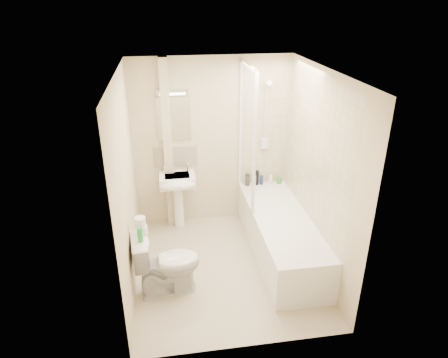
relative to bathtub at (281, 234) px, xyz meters
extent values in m
plane|color=beige|center=(-0.75, -0.20, -0.29)|extent=(2.50, 2.50, 0.00)
cube|color=beige|center=(-0.75, 1.05, 0.91)|extent=(2.20, 0.02, 2.40)
cube|color=beige|center=(-1.85, -0.20, 0.91)|extent=(0.02, 2.50, 2.40)
cube|color=beige|center=(0.35, -0.20, 0.91)|extent=(0.02, 2.50, 2.40)
cube|color=white|center=(-0.75, -0.20, 2.11)|extent=(2.20, 2.50, 0.02)
cube|color=beige|center=(0.00, 1.04, 1.14)|extent=(0.70, 0.01, 1.75)
cube|color=beige|center=(0.34, 0.00, 1.14)|extent=(0.01, 2.10, 1.75)
cube|color=beige|center=(-1.37, 0.99, 0.91)|extent=(0.12, 0.12, 2.40)
cube|color=beige|center=(-1.27, 1.04, 0.74)|extent=(0.60, 0.02, 0.30)
cube|color=white|center=(-1.27, 1.04, 1.29)|extent=(0.46, 0.01, 0.60)
cube|color=silver|center=(-1.27, 1.02, 1.66)|extent=(0.42, 0.07, 0.07)
cube|color=white|center=(0.00, 0.00, -0.01)|extent=(0.70, 2.10, 0.55)
cube|color=white|center=(0.00, 0.00, 0.21)|extent=(0.56, 1.96, 0.05)
cube|color=white|center=(-0.35, 0.60, 1.16)|extent=(0.01, 0.90, 1.80)
cube|color=white|center=(-0.35, 1.03, 1.16)|extent=(0.04, 0.04, 1.80)
cube|color=white|center=(-0.35, 0.15, 1.16)|extent=(0.04, 0.04, 1.80)
cube|color=white|center=(-0.35, 0.60, 2.04)|extent=(0.04, 0.90, 0.04)
cube|color=white|center=(-0.35, 0.60, 0.28)|extent=(0.04, 0.90, 0.03)
cylinder|color=white|center=(0.00, 1.02, 1.26)|extent=(0.02, 0.02, 0.90)
cylinder|color=white|center=(0.00, 1.02, 0.81)|extent=(0.05, 0.05, 0.02)
cylinder|color=white|center=(0.00, 1.02, 1.71)|extent=(0.05, 0.05, 0.02)
cylinder|color=white|center=(0.00, 0.95, 1.74)|extent=(0.08, 0.11, 0.11)
cube|color=white|center=(0.00, 1.01, 0.88)|extent=(0.10, 0.05, 0.14)
cylinder|color=white|center=(-0.02, 0.99, 1.31)|extent=(0.01, 0.13, 0.84)
cylinder|color=white|center=(-1.27, 0.88, 0.04)|extent=(0.14, 0.14, 0.66)
cube|color=white|center=(-1.27, 0.85, 0.47)|extent=(0.49, 0.38, 0.15)
ellipsoid|color=white|center=(-1.27, 0.68, 0.47)|extent=(0.49, 0.21, 0.15)
cube|color=silver|center=(-1.27, 0.85, 0.52)|extent=(0.34, 0.25, 0.04)
cylinder|color=white|center=(-1.43, 0.96, 0.59)|extent=(0.03, 0.03, 0.10)
cylinder|color=white|center=(-1.11, 0.96, 0.59)|extent=(0.03, 0.03, 0.10)
sphere|color=white|center=(-1.43, 0.96, 0.64)|extent=(0.04, 0.04, 0.04)
sphere|color=white|center=(-1.11, 0.96, 0.64)|extent=(0.04, 0.04, 0.04)
cylinder|color=black|center=(-0.25, 0.96, 0.35)|extent=(0.07, 0.07, 0.18)
cylinder|color=white|center=(-0.15, 0.96, 0.34)|extent=(0.06, 0.06, 0.16)
cylinder|color=black|center=(-0.11, 0.96, 0.37)|extent=(0.06, 0.06, 0.22)
cylinder|color=navy|center=(-0.03, 0.96, 0.33)|extent=(0.05, 0.05, 0.14)
cylinder|color=white|center=(0.10, 0.96, 0.33)|extent=(0.05, 0.05, 0.14)
cylinder|color=green|center=(0.23, 0.96, 0.30)|extent=(0.07, 0.07, 0.09)
imported|color=white|center=(-1.47, -0.51, 0.08)|extent=(0.57, 0.82, 0.75)
cylinder|color=white|center=(-1.70, -0.44, 0.50)|extent=(0.10, 0.10, 0.09)
cylinder|color=white|center=(-1.72, -0.44, 0.60)|extent=(0.12, 0.12, 0.11)
cylinder|color=green|center=(-1.72, -0.59, 0.54)|extent=(0.06, 0.06, 0.17)
camera|label=1|loc=(-1.40, -4.21, 2.82)|focal=32.00mm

